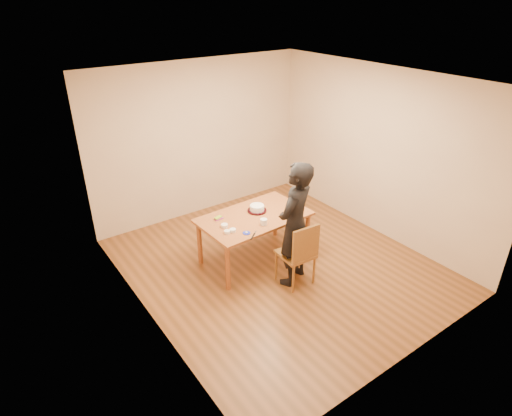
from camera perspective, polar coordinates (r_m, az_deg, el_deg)
room_shell at (r=6.06m, az=1.25°, el=4.50°), size 4.00×4.50×2.70m
dining_table at (r=6.21m, az=-0.27°, el=-1.22°), size 1.61×1.00×0.04m
dining_chair at (r=5.91m, az=5.31°, el=-6.12°), size 0.46×0.46×0.04m
cake_plate at (r=6.33m, az=0.14°, el=-0.35°), size 0.28×0.28×0.02m
cake at (r=6.31m, az=0.14°, el=0.01°), size 0.21×0.21×0.07m
frosting_dome at (r=6.28m, az=0.14°, el=0.39°), size 0.21×0.21×0.03m
frosting_tub at (r=5.96m, az=1.03°, el=-1.86°), size 0.10×0.10×0.09m
frosting_lid at (r=5.77m, az=-1.27°, el=-3.35°), size 0.11×0.11×0.01m
frosting_dollop at (r=5.77m, az=-1.27°, el=-3.24°), size 0.04×0.04×0.02m
ramekin_green at (r=5.81m, az=-3.12°, el=-2.99°), size 0.09×0.09×0.04m
ramekin_yellow at (r=5.92m, az=-4.22°, el=-2.36°), size 0.09×0.09×0.04m
ramekin_multi at (r=5.78m, az=-3.85°, el=-3.19°), size 0.08×0.08×0.04m
candy_box_pink at (r=6.13m, az=-5.00°, el=-1.42°), size 0.13×0.07×0.02m
candy_box_green at (r=6.13m, az=-5.06°, el=-1.26°), size 0.13×0.08×0.02m
spatula at (r=5.69m, az=-0.43°, el=-3.81°), size 0.14×0.12×0.01m
person at (r=5.72m, az=5.20°, el=-2.24°), size 0.76×0.65×1.78m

